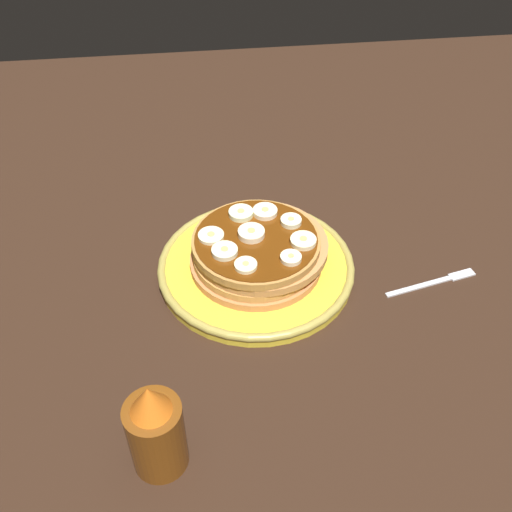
% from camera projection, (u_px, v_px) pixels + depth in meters
% --- Properties ---
extents(ground_plane, '(1.40, 1.40, 0.03)m').
position_uv_depth(ground_plane, '(256.00, 280.00, 0.81)').
color(ground_plane, black).
extents(plate, '(0.26, 0.26, 0.02)m').
position_uv_depth(plate, '(256.00, 267.00, 0.79)').
color(plate, yellow).
rests_on(plate, ground_plane).
extents(pancake_stack, '(0.18, 0.18, 0.04)m').
position_uv_depth(pancake_stack, '(256.00, 250.00, 0.77)').
color(pancake_stack, '#C17743').
rests_on(pancake_stack, plate).
extents(banana_slice_0, '(0.03, 0.03, 0.01)m').
position_uv_depth(banana_slice_0, '(251.00, 233.00, 0.76)').
color(banana_slice_0, '#F6E3B9').
rests_on(banana_slice_0, pancake_stack).
extents(banana_slice_1, '(0.03, 0.03, 0.01)m').
position_uv_depth(banana_slice_1, '(225.00, 251.00, 0.73)').
color(banana_slice_1, beige).
rests_on(banana_slice_1, pancake_stack).
extents(banana_slice_2, '(0.03, 0.03, 0.01)m').
position_uv_depth(banana_slice_2, '(241.00, 214.00, 0.79)').
color(banana_slice_2, '#EAF4B9').
rests_on(banana_slice_2, pancake_stack).
extents(banana_slice_3, '(0.03, 0.03, 0.01)m').
position_uv_depth(banana_slice_3, '(291.00, 221.00, 0.78)').
color(banana_slice_3, '#ECE9BB').
rests_on(banana_slice_3, pancake_stack).
extents(banana_slice_4, '(0.03, 0.03, 0.01)m').
position_uv_depth(banana_slice_4, '(246.00, 266.00, 0.72)').
color(banana_slice_4, '#FBF0B5').
rests_on(banana_slice_4, pancake_stack).
extents(banana_slice_5, '(0.03, 0.03, 0.01)m').
position_uv_depth(banana_slice_5, '(291.00, 258.00, 0.73)').
color(banana_slice_5, '#FAECBC').
rests_on(banana_slice_5, pancake_stack).
extents(banana_slice_6, '(0.03, 0.03, 0.01)m').
position_uv_depth(banana_slice_6, '(211.00, 236.00, 0.76)').
color(banana_slice_6, '#F6EBB7').
rests_on(banana_slice_6, pancake_stack).
extents(banana_slice_7, '(0.03, 0.03, 0.01)m').
position_uv_depth(banana_slice_7, '(265.00, 212.00, 0.79)').
color(banana_slice_7, '#F9E5BC').
rests_on(banana_slice_7, pancake_stack).
extents(banana_slice_8, '(0.03, 0.03, 0.01)m').
position_uv_depth(banana_slice_8, '(303.00, 241.00, 0.75)').
color(banana_slice_8, '#FAEBB4').
rests_on(banana_slice_8, pancake_stack).
extents(fork, '(0.04, 0.13, 0.01)m').
position_uv_depth(fork, '(436.00, 281.00, 0.78)').
color(fork, silver).
rests_on(fork, ground_plane).
extents(syrup_bottle, '(0.06, 0.06, 0.12)m').
position_uv_depth(syrup_bottle, '(156.00, 431.00, 0.56)').
color(syrup_bottle, brown).
rests_on(syrup_bottle, ground_plane).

